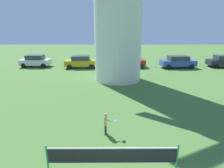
# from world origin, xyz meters

# --- Properties ---
(tennis_net) EXTENTS (4.49, 0.06, 1.10)m
(tennis_net) POSITION_xyz_m (-0.31, 2.01, 0.68)
(tennis_net) COLOR #238E4C
(tennis_net) RESTS_ON ground_plane
(player_far) EXTENTS (0.67, 0.44, 1.08)m
(player_far) POSITION_xyz_m (-0.58, 4.52, 0.61)
(player_far) COLOR #333338
(player_far) RESTS_ON ground_plane
(parked_car_cream) EXTENTS (3.84, 1.92, 1.56)m
(parked_car_cream) POSITION_xyz_m (-10.39, 21.39, 0.81)
(parked_car_cream) COLOR silver
(parked_car_cream) RESTS_ON ground_plane
(parked_car_mustard) EXTENTS (4.13, 2.13, 1.56)m
(parked_car_mustard) POSITION_xyz_m (-4.25, 20.64, 0.81)
(parked_car_mustard) COLOR #999919
(parked_car_mustard) RESTS_ON ground_plane
(parked_car_red) EXTENTS (4.08, 1.89, 1.56)m
(parked_car_red) POSITION_xyz_m (2.10, 21.10, 0.81)
(parked_car_red) COLOR red
(parked_car_red) RESTS_ON ground_plane
(parked_car_blue) EXTENTS (4.50, 2.10, 1.56)m
(parked_car_blue) POSITION_xyz_m (8.30, 20.52, 0.81)
(parked_car_blue) COLOR #334C99
(parked_car_blue) RESTS_ON ground_plane
(parked_car_black) EXTENTS (4.11, 1.96, 1.56)m
(parked_car_black) POSITION_xyz_m (14.56, 21.05, 0.81)
(parked_car_black) COLOR #1E232D
(parked_car_black) RESTS_ON ground_plane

